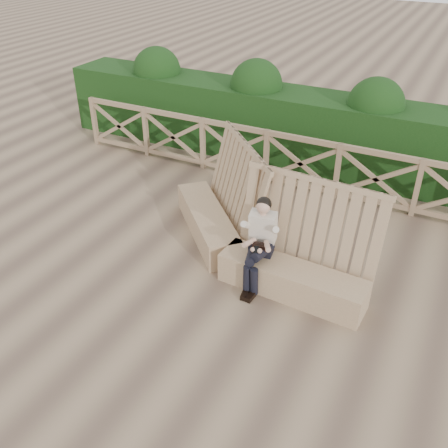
% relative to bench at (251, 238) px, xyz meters
% --- Properties ---
extents(ground, '(60.00, 60.00, 0.00)m').
position_rel_bench_xyz_m(ground, '(-0.14, -0.94, -0.40)').
color(ground, brown).
rests_on(ground, ground).
extents(bench, '(3.78, 2.22, 1.58)m').
position_rel_bench_xyz_m(bench, '(0.00, 0.00, 0.00)').
color(bench, '#917453').
rests_on(bench, ground).
extents(woman, '(0.41, 0.82, 1.35)m').
position_rel_bench_xyz_m(woman, '(0.33, -0.43, 0.33)').
color(woman, black).
rests_on(woman, ground).
extents(guardrail, '(10.10, 0.09, 1.10)m').
position_rel_bench_xyz_m(guardrail, '(-0.14, 2.56, 0.16)').
color(guardrail, '#8B6E51').
rests_on(guardrail, ground).
extents(hedge, '(12.00, 1.20, 1.50)m').
position_rel_bench_xyz_m(hedge, '(-0.14, 3.76, 0.35)').
color(hedge, black).
rests_on(hedge, ground).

